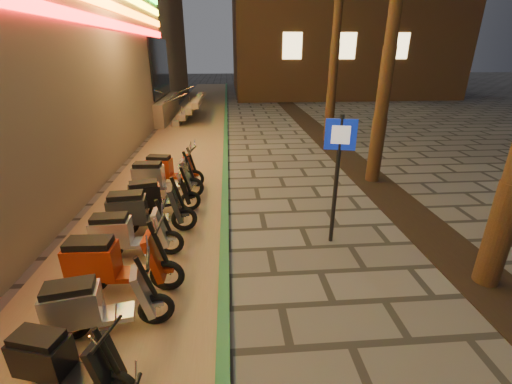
{
  "coord_description": "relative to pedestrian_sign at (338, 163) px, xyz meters",
  "views": [
    {
      "loc": [
        -0.73,
        -2.55,
        3.7
      ],
      "look_at": [
        -0.26,
        3.47,
        1.2
      ],
      "focal_mm": 24.0,
      "sensor_mm": 36.0,
      "label": 1
    }
  ],
  "objects": [
    {
      "name": "scooter_9",
      "position": [
        -3.96,
        0.6,
        -1.15
      ],
      "size": [
        1.83,
        0.69,
        1.29
      ],
      "rotation": [
        0.0,
        0.0,
        0.11
      ],
      "color": "black",
      "rests_on": "ground"
    },
    {
      "name": "scooter_12",
      "position": [
        -3.86,
        3.5,
        -1.19
      ],
      "size": [
        1.68,
        0.74,
        1.18
      ],
      "rotation": [
        0.0,
        0.0,
        -0.19
      ],
      "color": "black",
      "rests_on": "ground"
    },
    {
      "name": "scooter_6",
      "position": [
        -3.96,
        -2.25,
        -1.2
      ],
      "size": [
        1.67,
        0.73,
        1.17
      ],
      "rotation": [
        0.0,
        0.0,
        0.19
      ],
      "color": "black",
      "rests_on": "ground"
    },
    {
      "name": "scooter_11",
      "position": [
        -3.94,
        2.6,
        -1.14
      ],
      "size": [
        1.84,
        0.64,
        1.3
      ],
      "rotation": [
        0.0,
        0.0,
        -0.04
      ],
      "color": "black",
      "rests_on": "ground"
    },
    {
      "name": "parking_strip",
      "position": [
        -3.92,
        6.44,
        -1.7
      ],
      "size": [
        3.4,
        60.0,
        0.01
      ],
      "primitive_type": "cube",
      "color": "#8C7251",
      "rests_on": "ground"
    },
    {
      "name": "scooter_10",
      "position": [
        -3.83,
        1.51,
        -1.19
      ],
      "size": [
        1.66,
        0.83,
        1.18
      ],
      "rotation": [
        0.0,
        0.0,
        0.26
      ],
      "color": "black",
      "rests_on": "ground"
    },
    {
      "name": "scooter_5",
      "position": [
        -4.04,
        -3.1,
        -1.25
      ],
      "size": [
        1.48,
        0.75,
        1.05
      ],
      "rotation": [
        0.0,
        0.0,
        -0.28
      ],
      "color": "black",
      "rests_on": "ground"
    },
    {
      "name": "planting_strip",
      "position": [
        2.28,
        1.44,
        -1.7
      ],
      "size": [
        1.2,
        40.0,
        0.02
      ],
      "primitive_type": "cube",
      "color": "black",
      "rests_on": "ground"
    },
    {
      "name": "scooter_7",
      "position": [
        -4.01,
        -1.32,
        -1.14
      ],
      "size": [
        1.83,
        0.64,
        1.29
      ],
      "rotation": [
        0.0,
        0.0,
        -0.03
      ],
      "color": "black",
      "rests_on": "ground"
    },
    {
      "name": "green_curb",
      "position": [
        -2.22,
        6.44,
        -1.66
      ],
      "size": [
        0.18,
        60.0,
        0.1
      ],
      "primitive_type": "cube",
      "color": "#266537",
      "rests_on": "ground"
    },
    {
      "name": "scooter_8",
      "position": [
        -4.05,
        -0.29,
        -1.19
      ],
      "size": [
        1.68,
        0.59,
        1.18
      ],
      "rotation": [
        0.0,
        0.0,
        0.04
      ],
      "color": "black",
      "rests_on": "ground"
    },
    {
      "name": "pedestrian_sign",
      "position": [
        0.0,
        0.0,
        0.0
      ],
      "size": [
        0.57,
        0.17,
        2.63
      ],
      "rotation": [
        0.0,
        0.0,
        -0.24
      ],
      "color": "black",
      "rests_on": "ground"
    }
  ]
}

